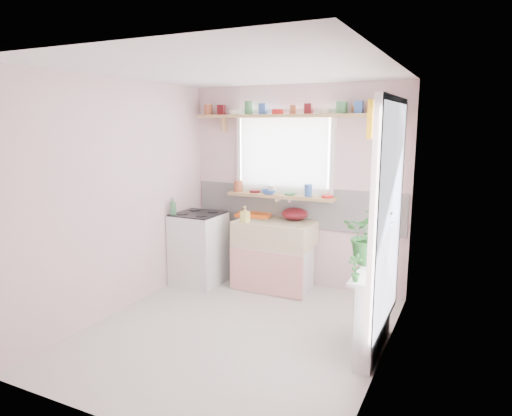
% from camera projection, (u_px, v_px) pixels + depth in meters
% --- Properties ---
extents(room, '(3.20, 3.20, 3.20)m').
position_uv_depth(room, '(330.00, 188.00, 4.75)').
color(room, silver).
rests_on(room, ground).
extents(sink_unit, '(0.95, 0.65, 1.11)m').
position_uv_depth(sink_unit, '(274.00, 254.00, 5.65)').
color(sink_unit, white).
rests_on(sink_unit, ground).
extents(cooker, '(0.58, 0.58, 0.93)m').
position_uv_depth(cooker, '(199.00, 248.00, 5.84)').
color(cooker, white).
rests_on(cooker, ground).
extents(radiator_ledge, '(0.22, 0.95, 0.78)m').
position_uv_depth(radiator_ledge, '(374.00, 309.00, 4.07)').
color(radiator_ledge, white).
rests_on(radiator_ledge, ground).
extents(windowsill, '(1.40, 0.22, 0.04)m').
position_uv_depth(windowsill, '(281.00, 196.00, 5.69)').
color(windowsill, tan).
rests_on(windowsill, room).
extents(pine_shelf, '(2.52, 0.24, 0.04)m').
position_uv_depth(pine_shelf, '(293.00, 116.00, 5.43)').
color(pine_shelf, tan).
rests_on(pine_shelf, room).
extents(shelf_crockery, '(2.47, 0.11, 0.12)m').
position_uv_depth(shelf_crockery, '(292.00, 109.00, 5.43)').
color(shelf_crockery, '#A55133').
rests_on(shelf_crockery, pine_shelf).
extents(sill_crockery, '(1.35, 0.11, 0.12)m').
position_uv_depth(sill_crockery, '(277.00, 190.00, 5.69)').
color(sill_crockery, '#A55133').
rests_on(sill_crockery, windowsill).
extents(dish_tray, '(0.48, 0.39, 0.04)m').
position_uv_depth(dish_tray, '(254.00, 214.00, 5.91)').
color(dish_tray, '#EA5714').
rests_on(dish_tray, sink_unit).
extents(colander, '(0.33, 0.33, 0.15)m').
position_uv_depth(colander, '(295.00, 214.00, 5.67)').
color(colander, '#550E15').
rests_on(colander, sink_unit).
extents(jade_plant, '(0.51, 0.45, 0.52)m').
position_uv_depth(jade_plant, '(371.00, 235.00, 4.12)').
color(jade_plant, '#265F26').
rests_on(jade_plant, radiator_ledge).
extents(fruit_bowl, '(0.35, 0.35, 0.08)m').
position_uv_depth(fruit_bowl, '(374.00, 254.00, 4.32)').
color(fruit_bowl, silver).
rests_on(fruit_bowl, radiator_ledge).
extents(herb_pot, '(0.14, 0.12, 0.23)m').
position_uv_depth(herb_pot, '(355.00, 268.00, 3.66)').
color(herb_pot, '#2D702E').
rests_on(herb_pot, radiator_ledge).
extents(soap_bottle_sink, '(0.10, 0.10, 0.20)m').
position_uv_depth(soap_bottle_sink, '(245.00, 214.00, 5.52)').
color(soap_bottle_sink, '#F6E96D').
rests_on(soap_bottle_sink, sink_unit).
extents(sill_cup, '(0.15, 0.15, 0.09)m').
position_uv_depth(sill_cup, '(273.00, 189.00, 5.78)').
color(sill_cup, beige).
rests_on(sill_cup, windowsill).
extents(sill_bowl, '(0.20, 0.20, 0.06)m').
position_uv_depth(sill_bowl, '(269.00, 192.00, 5.68)').
color(sill_bowl, '#3355A8').
rests_on(sill_bowl, windowsill).
extents(shelf_vase, '(0.14, 0.14, 0.14)m').
position_uv_depth(shelf_vase, '(357.00, 107.00, 5.15)').
color(shelf_vase, '#B36537').
rests_on(shelf_vase, pine_shelf).
extents(cooker_bottle, '(0.10, 0.10, 0.21)m').
position_uv_depth(cooker_bottle, '(173.00, 206.00, 5.64)').
color(cooker_bottle, '#3C794F').
rests_on(cooker_bottle, cooker).
extents(fruit, '(0.20, 0.14, 0.10)m').
position_uv_depth(fruit, '(375.00, 248.00, 4.31)').
color(fruit, orange).
rests_on(fruit, fruit_bowl).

